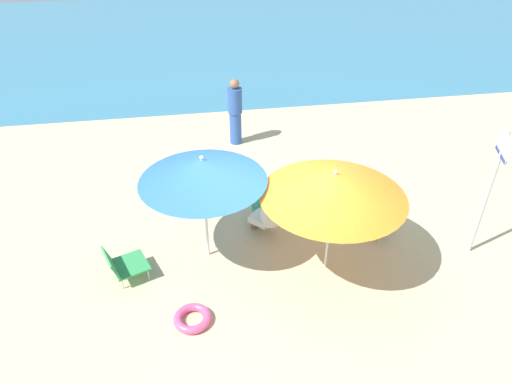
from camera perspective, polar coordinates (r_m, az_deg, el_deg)
The scene contains 13 objects.
ground_plane at distance 7.74m, azimuth 3.36°, elevation -7.49°, with size 40.00×40.00×0.00m, color #CCB789.
sea_water at distance 20.28m, azimuth -5.58°, elevation 18.99°, with size 40.00×16.00×0.01m, color teal.
umbrella_blue at distance 6.76m, azimuth -6.69°, elevation 2.73°, with size 1.93×1.93×1.87m.
umbrella_orange at distance 6.61m, azimuth 9.68°, elevation 0.87°, with size 2.14×2.14×1.81m.
beach_chair_a at distance 8.61m, azimuth -6.04°, elevation 0.02°, with size 0.52×0.65×0.68m.
beach_chair_b at distance 7.38m, azimuth -16.22°, elevation -8.62°, with size 0.74×0.71×0.54m.
beach_chair_c at distance 8.28m, azimuth 14.65°, elevation -3.04°, with size 0.76×0.76×0.56m.
person_a at distance 7.80m, azimuth 1.52°, elevation -2.35°, with size 0.55×0.55×0.97m.
person_b at distance 8.19m, azimuth 0.63°, elevation -0.85°, with size 0.35×0.56×0.90m.
person_c at distance 10.69m, azimuth -2.61°, elevation 9.92°, with size 0.33×0.33×1.57m.
warning_sign at distance 7.77m, azimuth 27.43°, elevation 1.64°, with size 0.20×0.49×2.22m.
swim_ring at distance 6.71m, azimuth -7.90°, elevation -15.31°, with size 0.53×0.53×0.12m, color #E54C7F.
beach_bag at distance 8.38m, azimuth 4.52°, elevation -2.31°, with size 0.21×0.19×0.36m, color #DB3866.
Camera 1 is at (-1.41, -5.66, 5.08)m, focal length 32.15 mm.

